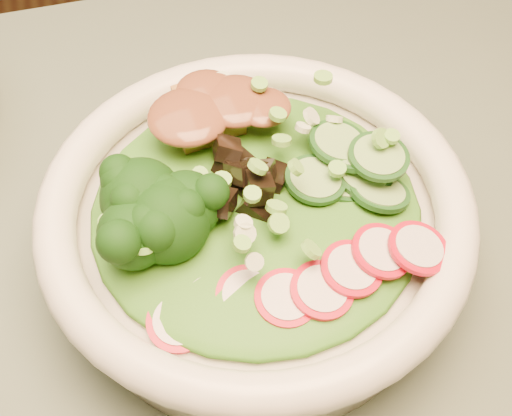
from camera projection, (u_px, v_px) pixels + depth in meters
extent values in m
cube|color=#526150|center=(412.00, 326.00, 0.48)|extent=(1.20, 0.80, 0.03)
cylinder|color=white|center=(256.00, 239.00, 0.48)|extent=(0.25, 0.25, 0.05)
torus|color=white|center=(256.00, 207.00, 0.45)|extent=(0.28, 0.28, 0.03)
ellipsoid|color=#255A12|center=(256.00, 207.00, 0.45)|extent=(0.21, 0.21, 0.02)
ellipsoid|color=brown|center=(210.00, 113.00, 0.46)|extent=(0.07, 0.06, 0.02)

